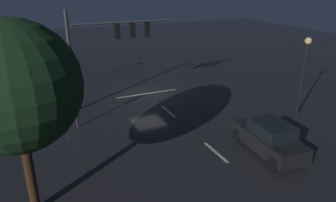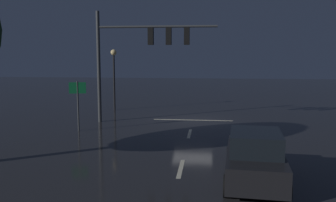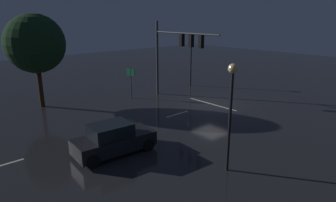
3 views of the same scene
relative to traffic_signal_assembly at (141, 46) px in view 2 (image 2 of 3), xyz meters
name	(u,v)px [view 2 (image 2 of 3)]	position (x,y,z in m)	size (l,w,h in m)	color
ground_plane	(193,120)	(-3.11, -1.16, -4.61)	(80.00, 80.00, 0.00)	#232326
traffic_signal_assembly	(141,46)	(0.00, 0.00, 0.00)	(7.25, 0.47, 6.73)	#383A3D
lane_dash_far	(190,134)	(-3.11, 2.84, -4.61)	(2.20, 0.16, 0.01)	beige
lane_dash_mid	(181,169)	(-3.11, 8.84, -4.61)	(2.20, 0.16, 0.01)	beige
stop_bar	(193,120)	(-3.11, -1.18, -4.61)	(5.00, 0.16, 0.01)	beige
car_approaching	(255,158)	(-5.63, 9.88, -3.82)	(2.19, 4.48, 1.70)	black
street_lamp_right_kerb	(114,67)	(2.92, -4.79, -1.42)	(0.44, 0.44, 4.50)	black
route_sign	(78,95)	(2.96, 2.77, -2.66)	(0.89, 0.27, 2.71)	#383A3D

